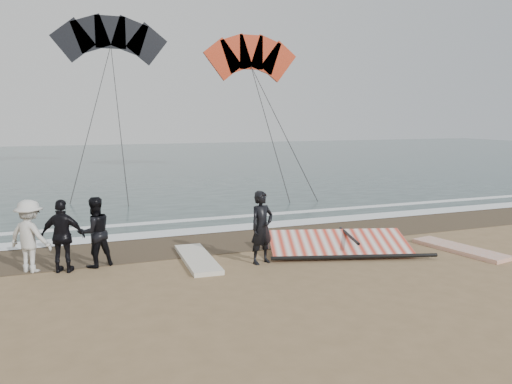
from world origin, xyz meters
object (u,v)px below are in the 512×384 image
at_px(board_white, 460,249).
at_px(board_cream, 197,259).
at_px(man_main, 262,227).
at_px(sail_rig, 334,245).

height_order(board_white, board_cream, board_cream).
bearing_deg(board_cream, board_white, -10.67).
xyz_separation_m(man_main, board_cream, (-1.42, 0.74, -0.83)).
bearing_deg(board_cream, man_main, -24.90).
bearing_deg(man_main, sail_rig, -11.58).
distance_m(board_white, sail_rig, 3.38).
bearing_deg(sail_rig, board_cream, 172.10).
bearing_deg(board_white, board_cream, 156.25).
height_order(man_main, sail_rig, man_main).
relative_size(board_cream, sail_rig, 0.65).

